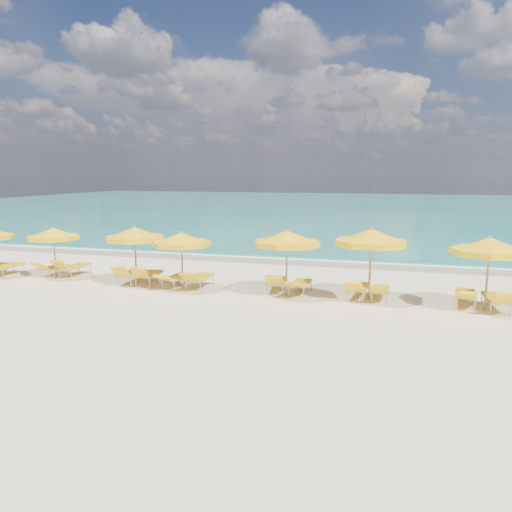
# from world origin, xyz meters

# --- Properties ---
(ground_plane) EXTENTS (120.00, 120.00, 0.00)m
(ground_plane) POSITION_xyz_m (0.00, 0.00, 0.00)
(ground_plane) COLOR beige
(ocean) EXTENTS (120.00, 80.00, 0.30)m
(ocean) POSITION_xyz_m (0.00, 48.00, 0.00)
(ocean) COLOR #157766
(ocean) RESTS_ON ground
(wet_sand_band) EXTENTS (120.00, 2.60, 0.01)m
(wet_sand_band) POSITION_xyz_m (0.00, 7.40, 0.00)
(wet_sand_band) COLOR tan
(wet_sand_band) RESTS_ON ground
(foam_line) EXTENTS (120.00, 1.20, 0.03)m
(foam_line) POSITION_xyz_m (0.00, 8.20, 0.00)
(foam_line) COLOR white
(foam_line) RESTS_ON ground
(whitecap_near) EXTENTS (14.00, 0.36, 0.05)m
(whitecap_near) POSITION_xyz_m (-6.00, 17.00, 0.00)
(whitecap_near) COLOR white
(whitecap_near) RESTS_ON ground
(whitecap_far) EXTENTS (18.00, 0.30, 0.05)m
(whitecap_far) POSITION_xyz_m (8.00, 24.00, 0.00)
(whitecap_far) COLOR white
(whitecap_far) RESTS_ON ground
(umbrella_1) EXTENTS (2.85, 2.85, 2.22)m
(umbrella_1) POSITION_xyz_m (-8.76, 0.54, 1.89)
(umbrella_1) COLOR #A67B53
(umbrella_1) RESTS_ON ground
(umbrella_2) EXTENTS (2.83, 2.83, 2.41)m
(umbrella_2) POSITION_xyz_m (-4.71, 0.28, 2.05)
(umbrella_2) COLOR #A67B53
(umbrella_2) RESTS_ON ground
(umbrella_3) EXTENTS (2.94, 2.94, 2.29)m
(umbrella_3) POSITION_xyz_m (-2.55, 0.01, 1.96)
(umbrella_3) COLOR #A67B53
(umbrella_3) RESTS_ON ground
(umbrella_4) EXTENTS (2.56, 2.56, 2.50)m
(umbrella_4) POSITION_xyz_m (1.57, 0.10, 2.13)
(umbrella_4) COLOR #A67B53
(umbrella_4) RESTS_ON ground
(umbrella_5) EXTENTS (3.44, 3.44, 2.63)m
(umbrella_5) POSITION_xyz_m (4.54, 0.36, 2.24)
(umbrella_5) COLOR #A67B53
(umbrella_5) RESTS_ON ground
(umbrella_6) EXTENTS (2.74, 2.74, 2.50)m
(umbrella_6) POSITION_xyz_m (8.31, -0.04, 2.13)
(umbrella_6) COLOR #A67B53
(umbrella_6) RESTS_ON ground
(lounger_0_right) EXTENTS (0.67, 1.95, 0.82)m
(lounger_0_right) POSITION_xyz_m (-11.23, 0.46, 0.24)
(lounger_0_right) COLOR #A5A8AD
(lounger_0_right) RESTS_ON ground
(lounger_1_left) EXTENTS (0.67, 1.76, 0.73)m
(lounger_1_left) POSITION_xyz_m (-9.26, 1.02, 0.21)
(lounger_1_left) COLOR #A5A8AD
(lounger_1_left) RESTS_ON ground
(lounger_1_right) EXTENTS (0.75, 1.99, 0.91)m
(lounger_1_right) POSITION_xyz_m (-8.25, 1.13, 0.25)
(lounger_1_right) COLOR #A5A8AD
(lounger_1_right) RESTS_ON ground
(lounger_2_left) EXTENTS (0.71, 1.95, 0.92)m
(lounger_2_left) POSITION_xyz_m (-5.09, 0.54, 0.24)
(lounger_2_left) COLOR #A5A8AD
(lounger_2_left) RESTS_ON ground
(lounger_2_right) EXTENTS (0.80, 1.97, 0.93)m
(lounger_2_right) POSITION_xyz_m (-4.25, 0.48, 0.25)
(lounger_2_right) COLOR #A5A8AD
(lounger_2_right) RESTS_ON ground
(lounger_3_left) EXTENTS (0.85, 1.99, 0.72)m
(lounger_3_left) POSITION_xyz_m (-3.00, 0.35, 0.23)
(lounger_3_left) COLOR #A5A8AD
(lounger_3_left) RESTS_ON ground
(lounger_3_right) EXTENTS (0.71, 2.01, 0.83)m
(lounger_3_right) POSITION_xyz_m (-2.03, 0.48, 0.24)
(lounger_3_right) COLOR #A5A8AD
(lounger_3_right) RESTS_ON ground
(lounger_4_left) EXTENTS (0.98, 2.09, 0.86)m
(lounger_4_left) POSITION_xyz_m (1.02, 0.70, 0.25)
(lounger_4_left) COLOR #A5A8AD
(lounger_4_left) RESTS_ON ground
(lounger_4_right) EXTENTS (0.74, 1.98, 0.70)m
(lounger_4_right) POSITION_xyz_m (1.98, 0.62, 0.23)
(lounger_4_right) COLOR #A5A8AD
(lounger_4_right) RESTS_ON ground
(lounger_5_left) EXTENTS (0.86, 1.99, 0.87)m
(lounger_5_left) POSITION_xyz_m (4.14, 0.53, 0.24)
(lounger_5_left) COLOR #A5A8AD
(lounger_5_left) RESTS_ON ground
(lounger_5_right) EXTENTS (0.64, 1.75, 0.73)m
(lounger_5_right) POSITION_xyz_m (4.91, 0.54, 0.21)
(lounger_5_right) COLOR #A5A8AD
(lounger_5_right) RESTS_ON ground
(lounger_6_left) EXTENTS (0.84, 2.04, 0.78)m
(lounger_6_left) POSITION_xyz_m (7.75, 0.47, 0.24)
(lounger_6_left) COLOR #A5A8AD
(lounger_6_left) RESTS_ON ground
(lounger_6_right) EXTENTS (0.77, 2.00, 0.88)m
(lounger_6_right) POSITION_xyz_m (8.66, 0.17, 0.24)
(lounger_6_right) COLOR #A5A8AD
(lounger_6_right) RESTS_ON ground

